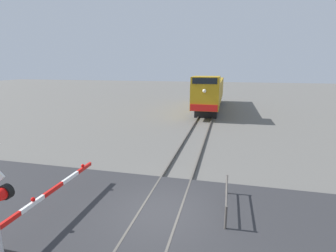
# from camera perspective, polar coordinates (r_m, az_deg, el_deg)

# --- Properties ---
(ground_plane) EXTENTS (160.00, 160.00, 0.00)m
(ground_plane) POSITION_cam_1_polar(r_m,az_deg,el_deg) (9.81, -1.90, -19.31)
(ground_plane) COLOR #605E59
(rail_track_left) EXTENTS (0.08, 80.00, 0.15)m
(rail_track_left) POSITION_cam_1_polar(r_m,az_deg,el_deg) (9.96, -6.11, -18.34)
(rail_track_left) COLOR #59544C
(rail_track_left) RESTS_ON ground_plane
(rail_track_right) EXTENTS (0.08, 80.00, 0.15)m
(rail_track_right) POSITION_cam_1_polar(r_m,az_deg,el_deg) (9.63, 2.47, -19.46)
(rail_track_right) COLOR #59544C
(rail_track_right) RESTS_ON ground_plane
(road_surface) EXTENTS (36.00, 5.82, 0.14)m
(road_surface) POSITION_cam_1_polar(r_m,az_deg,el_deg) (9.77, -1.91, -18.95)
(road_surface) COLOR #2D2D30
(road_surface) RESTS_ON ground_plane
(locomotive) EXTENTS (2.72, 16.03, 4.28)m
(locomotive) POSITION_cam_1_polar(r_m,az_deg,el_deg) (31.86, 9.40, 7.54)
(locomotive) COLOR black
(locomotive) RESTS_ON ground_plane
(crossing_gate) EXTENTS (0.36, 5.78, 1.22)m
(crossing_gate) POSITION_cam_1_polar(r_m,az_deg,el_deg) (9.01, -32.14, -19.05)
(crossing_gate) COLOR silver
(crossing_gate) RESTS_ON ground_plane
(guard_railing) EXTENTS (0.08, 2.49, 0.95)m
(guard_railing) POSITION_cam_1_polar(r_m,az_deg,el_deg) (9.88, 12.95, -15.27)
(guard_railing) COLOR #4C4742
(guard_railing) RESTS_ON ground_plane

